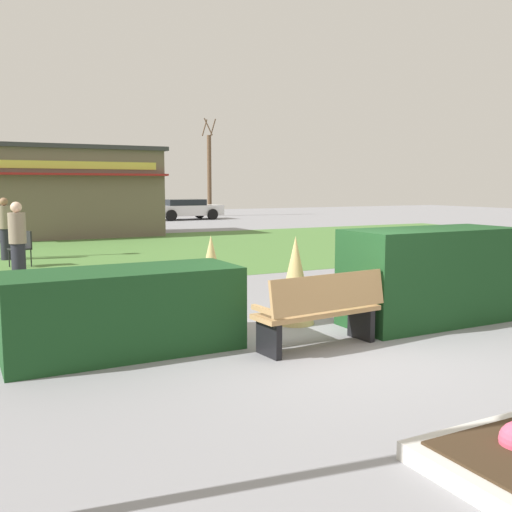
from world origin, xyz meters
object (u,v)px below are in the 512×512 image
object	(u,v)px
park_bench	(321,310)
parked_car_center_slot	(91,211)
tree_left_bg	(209,173)
parked_car_east_slot	(185,209)
person_strolling	(18,243)
trash_bin	(499,278)
cafe_chair_west	(23,246)
person_standing	(5,228)
food_kiosk	(64,192)

from	to	relation	value
park_bench	parked_car_center_slot	bearing A→B (deg)	84.02
park_bench	tree_left_bg	distance (m)	32.18
parked_car_center_slot	parked_car_east_slot	bearing A→B (deg)	-0.03
person_strolling	parked_car_center_slot	bearing A→B (deg)	33.51
trash_bin	cafe_chair_west	size ratio (longest dim) A/B	0.96
person_standing	cafe_chair_west	bearing A→B (deg)	95.61
person_strolling	parked_car_east_slot	world-z (taller)	person_strolling
trash_bin	tree_left_bg	bearing A→B (deg)	76.59
food_kiosk	trash_bin	bearing A→B (deg)	-75.88
cafe_chair_west	person_standing	bearing A→B (deg)	99.47
trash_bin	food_kiosk	distance (m)	17.80
cafe_chair_west	person_strolling	world-z (taller)	person_strolling
tree_left_bg	parked_car_center_slot	bearing A→B (deg)	-159.12
park_bench	parked_car_center_slot	world-z (taller)	parked_car_center_slot
food_kiosk	person_standing	bearing A→B (deg)	-111.32
food_kiosk	parked_car_center_slot	bearing A→B (deg)	71.98
person_strolling	person_standing	xyz separation A→B (m)	(0.11, 4.50, 0.00)
park_bench	parked_car_center_slot	xyz separation A→B (m)	(2.81, 26.83, 0.16)
park_bench	parked_car_east_slot	size ratio (longest dim) A/B	0.41
cafe_chair_west	trash_bin	bearing A→B (deg)	-51.73
cafe_chair_west	park_bench	bearing A→B (deg)	-75.69
food_kiosk	tree_left_bg	bearing A→B (deg)	46.46
trash_bin	food_kiosk	bearing A→B (deg)	104.12
person_strolling	person_standing	size ratio (longest dim) A/B	1.00
parked_car_center_slot	cafe_chair_west	bearing A→B (deg)	-106.96
parked_car_center_slot	parked_car_east_slot	xyz separation A→B (m)	(5.52, -0.00, 0.00)
trash_bin	parked_car_east_slot	world-z (taller)	parked_car_east_slot
cafe_chair_west	person_standing	world-z (taller)	person_standing
person_standing	person_strolling	bearing A→B (deg)	84.76
person_strolling	parked_car_east_slot	distance (m)	22.99
person_standing	parked_car_east_slot	size ratio (longest dim) A/B	0.40
food_kiosk	cafe_chair_west	xyz separation A→B (m)	(-2.45, -8.62, -1.25)
park_bench	person_strolling	size ratio (longest dim) A/B	1.03
tree_left_bg	food_kiosk	bearing A→B (deg)	-133.54
person_strolling	parked_car_east_slot	bearing A→B (deg)	20.14
trash_bin	person_standing	xyz separation A→B (m)	(-7.05, 10.23, 0.44)
parked_car_center_slot	person_standing	bearing A→B (deg)	-109.51
parked_car_center_slot	food_kiosk	bearing A→B (deg)	-108.02
park_bench	food_kiosk	xyz separation A→B (m)	(0.01, 18.21, 1.29)
parked_car_east_slot	tree_left_bg	distance (m)	4.87
person_standing	parked_car_center_slot	xyz separation A→B (m)	(5.53, 15.60, -0.22)
cafe_chair_west	tree_left_bg	distance (m)	24.73
trash_bin	food_kiosk	size ratio (longest dim) A/B	0.11
trash_bin	tree_left_bg	distance (m)	29.97
park_bench	cafe_chair_west	distance (m)	9.90
person_strolling	person_standing	world-z (taller)	same
park_bench	person_standing	xyz separation A→B (m)	(-2.72, 11.23, 0.38)
food_kiosk	tree_left_bg	distance (m)	16.37
person_strolling	tree_left_bg	bearing A→B (deg)	18.05
trash_bin	tree_left_bg	xyz separation A→B (m)	(6.93, 29.06, 2.38)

